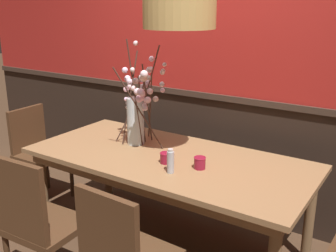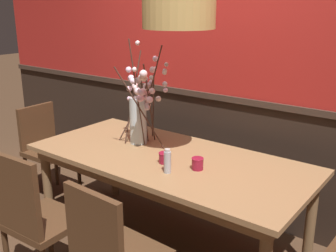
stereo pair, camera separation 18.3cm
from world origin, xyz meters
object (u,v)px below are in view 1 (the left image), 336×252
Objects in this scene: dining_table at (168,166)px; vase_with_blossoms at (138,111)px; pendant_lamp at (180,7)px; chair_head_west_end at (37,149)px; chair_far_side_right at (257,158)px; chair_near_side_left at (37,221)px; candle_holder_nearer_edge at (166,158)px; chair_far_side_left at (197,142)px; candle_holder_nearer_center at (200,163)px; condiment_bottle at (171,161)px.

vase_with_blossoms reaches higher than dining_table.
pendant_lamp reaches higher than dining_table.
dining_table is 2.35× the size of chair_head_west_end.
chair_far_side_right is (1.78, 0.90, 0.00)m from chair_head_west_end.
chair_near_side_left is 0.83× the size of pendant_lamp.
chair_far_side_right is at bearing 26.82° from chair_head_west_end.
chair_far_side_right reaches higher than candle_holder_nearer_edge.
vase_with_blossoms is (-0.67, -0.81, 0.50)m from chair_far_side_right.
chair_near_side_left reaches higher than chair_far_side_right.
chair_far_side_left is 11.40× the size of candle_holder_nearer_center.
chair_head_west_end is (-1.45, 0.00, -0.16)m from dining_table.
chair_head_west_end is 1.07× the size of vase_with_blossoms.
chair_head_west_end is at bearing -153.18° from chair_far_side_right.
vase_with_blossoms reaches higher than chair_far_side_right.
chair_far_side_left is 0.60m from chair_far_side_right.
condiment_bottle is (-0.13, -0.16, 0.04)m from candle_holder_nearer_center.
vase_with_blossoms is at bearing 4.74° from chair_head_west_end.
chair_far_side_right is 1.92m from chair_near_side_left.
dining_table is 1.10m from pendant_lamp.
candle_holder_nearer_center is (0.30, -0.07, 0.12)m from dining_table.
chair_near_side_left is 0.91m from candle_holder_nearer_edge.
chair_near_side_left is at bearing -39.28° from chair_head_west_end.
chair_far_side_right is at bearing 0.47° from chair_far_side_left.
pendant_lamp is (0.43, -0.09, 0.76)m from vase_with_blossoms.
candle_holder_nearer_center is at bearing -2.45° from chair_head_west_end.
chair_far_side_right is 1.16m from vase_with_blossoms.
chair_far_side_left is 1.56m from pendant_lamp.
chair_near_side_left is 5.92× the size of condiment_bottle.
chair_head_west_end is 1.99m from chair_far_side_right.
chair_far_side_right is 1.08× the size of vase_with_blossoms.
dining_table is 0.97m from chair_near_side_left.
chair_near_side_left is at bearing -127.92° from condiment_bottle.
pendant_lamp is at bearing -68.56° from chair_far_side_left.
candle_holder_nearer_center is at bearing -13.39° from dining_table.
vase_with_blossoms is at bearing 147.34° from condiment_bottle.
dining_table is 0.33m from candle_holder_nearer_center.
condiment_bottle is at bearing -68.84° from chair_far_side_left.
condiment_bottle is (0.51, -0.33, -0.19)m from vase_with_blossoms.
chair_far_side_left is 1.80m from chair_near_side_left.
chair_far_side_right is at bearing 87.86° from candle_holder_nearer_center.
chair_far_side_right is (0.60, 0.00, -0.03)m from chair_far_side_left.
condiment_bottle is 0.14× the size of pendant_lamp.
chair_far_side_left is 1.15m from candle_holder_nearer_center.
chair_far_side_right reaches higher than chair_head_west_end.
chair_far_side_right is 1.57m from pendant_lamp.
condiment_bottle is (1.62, -0.24, 0.31)m from chair_head_west_end.
chair_far_side_left is at bearing 37.17° from chair_head_west_end.
chair_head_west_end reaches higher than dining_table.
chair_near_side_left reaches higher than condiment_bottle.
pendant_lamp reaches higher than candle_holder_nearer_edge.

